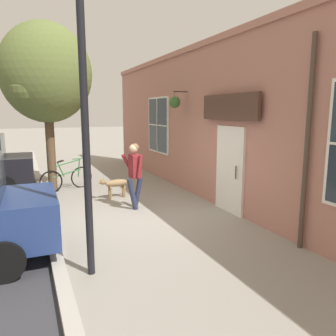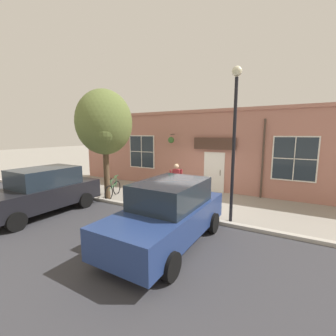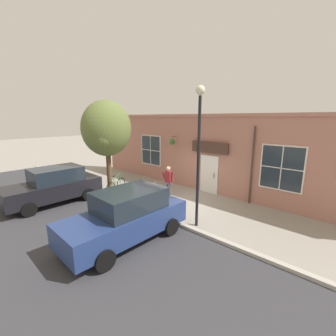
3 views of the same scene
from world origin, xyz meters
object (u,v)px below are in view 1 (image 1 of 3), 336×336
at_px(dog_on_leash, 115,184).
at_px(street_tree_by_curb, 45,75).
at_px(leaning_bicycle, 67,178).
at_px(street_lamp, 82,44).
at_px(pedestrian_walking, 135,170).

bearing_deg(dog_on_leash, street_tree_by_curb, -43.56).
relative_size(leaning_bicycle, street_lamp, 0.32).
xyz_separation_m(pedestrian_walking, leaning_bicycle, (1.34, -2.79, -0.62)).
bearing_deg(pedestrian_walking, street_lamp, 60.66).
bearing_deg(leaning_bicycle, dog_on_leash, 125.21).
bearing_deg(street_lamp, street_tree_by_curb, -88.65).
height_order(pedestrian_walking, leaning_bicycle, pedestrian_walking).
bearing_deg(dog_on_leash, leaning_bicycle, -54.79).
bearing_deg(dog_on_leash, pedestrian_walking, 100.26).
height_order(leaning_bicycle, street_lamp, street_lamp).
xyz_separation_m(dog_on_leash, street_tree_by_curb, (1.60, -1.52, 3.07)).
xyz_separation_m(dog_on_leash, leaning_bicycle, (1.13, -1.60, -0.04)).
bearing_deg(street_lamp, dog_on_leash, -109.33).
xyz_separation_m(street_tree_by_curb, street_lamp, (-0.13, 5.69, -0.14)).
bearing_deg(street_lamp, pedestrian_walking, -119.34).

